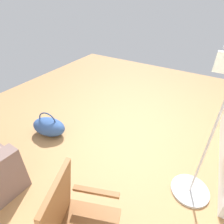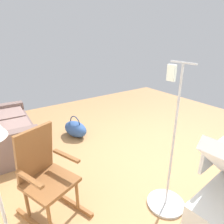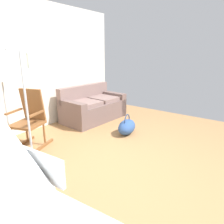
# 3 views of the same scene
# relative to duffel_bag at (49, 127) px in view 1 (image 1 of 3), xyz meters

# --- Properties ---
(ground_plane) EXTENTS (6.43, 6.43, 0.00)m
(ground_plane) POSITION_rel_duffel_bag_xyz_m (-1.14, -0.77, -0.15)
(ground_plane) COLOR #9E7247
(duffel_bag) EXTENTS (0.62, 0.44, 0.43)m
(duffel_bag) POSITION_rel_duffel_bag_xyz_m (0.00, 0.00, 0.00)
(duffel_bag) COLOR #2D4C84
(duffel_bag) RESTS_ON ground
(iv_pole) EXTENTS (0.44, 0.44, 1.69)m
(iv_pole) POSITION_rel_duffel_bag_xyz_m (-2.22, -0.12, 0.10)
(iv_pole) COLOR #B2B5BA
(iv_pole) RESTS_ON ground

